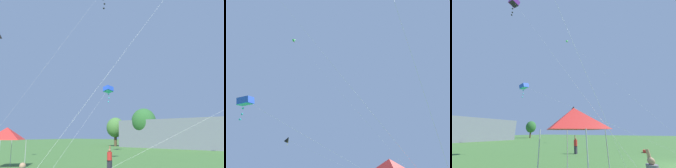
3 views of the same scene
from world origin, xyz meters
TOP-DOWN VIEW (x-y plane):
  - distant_building at (-3.25, 48.11)m, footprint 36.60×14.88m
  - tree_far_right at (-24.48, 43.10)m, footprint 4.70×4.23m
  - tree_far_left at (-15.86, 42.70)m, footprint 5.85×5.27m
  - festival_tent at (-7.22, 4.83)m, footprint 2.73×2.73m
  - person_red_shirt at (1.15, 9.49)m, footprint 0.41×0.41m
  - kite_blue_box_2 at (-3.26, 14.61)m, footprint 8.79×15.94m

SIDE VIEW (x-z plane):
  - person_red_shirt at x=1.15m, z-range -0.03..1.98m
  - festival_tent at x=-7.22m, z-range 1.22..4.81m
  - distant_building at x=-3.25m, z-range 0.00..6.13m
  - tree_far_right at x=-24.48m, z-range 1.04..8.13m
  - tree_far_left at x=-15.86m, z-range 1.29..10.12m
  - kite_blue_box_2 at x=-3.26m, z-range 3.79..12.31m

